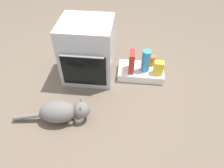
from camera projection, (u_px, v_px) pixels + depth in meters
name	position (u px, v px, depth m)	size (l,w,h in m)	color
ground	(89.00, 100.00, 2.51)	(8.00, 8.00, 0.00)	#6B5B4C
oven	(88.00, 51.00, 2.59)	(0.63, 0.61, 0.77)	#B7BABF
pantry_cabinet	(141.00, 72.00, 2.80)	(0.60, 0.35, 0.11)	white
food_bowl	(78.00, 117.00, 2.28)	(0.12, 0.12, 0.07)	white
cat	(63.00, 111.00, 2.20)	(0.84, 0.30, 0.27)	slate
water_bottle	(146.00, 61.00, 2.64)	(0.11, 0.11, 0.30)	#388CD1
cereal_box	(132.00, 62.00, 2.65)	(0.07, 0.18, 0.28)	#B72D28
snack_bag	(158.00, 68.00, 2.64)	(0.12, 0.09, 0.18)	yellow
sauce_jar	(152.00, 61.00, 2.78)	(0.08, 0.08, 0.14)	#D16023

